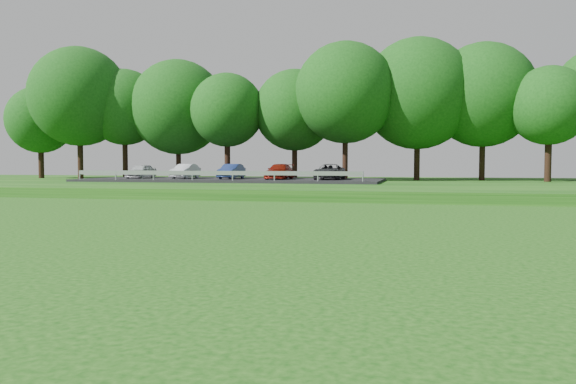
# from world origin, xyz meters

# --- Properties ---
(berm) EXTENTS (130.00, 30.00, 0.60)m
(berm) POSITION_xyz_m (0.00, 34.00, 0.30)
(berm) COLOR #0F3F0C
(berm) RESTS_ON ground
(treeline) EXTENTS (104.00, 7.00, 15.00)m
(treeline) POSITION_xyz_m (0.00, 38.00, 8.10)
(treeline) COLOR #10420F
(treeline) RESTS_ON berm
(parking_lot) EXTENTS (24.00, 9.00, 1.38)m
(parking_lot) POSITION_xyz_m (-23.41, 32.81, 1.03)
(parking_lot) COLOR black
(parking_lot) RESTS_ON berm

